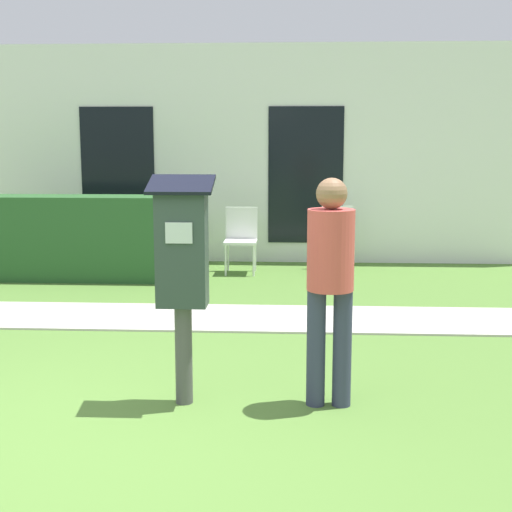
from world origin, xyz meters
The scene contains 9 objects.
ground_plane centered at (0.00, 0.00, 0.00)m, with size 40.00×40.00×0.00m, color #517A33.
sidewalk centered at (0.00, 2.97, 0.01)m, with size 12.00×1.10×0.02m.
building_facade centered at (0.00, 6.54, 1.60)m, with size 10.00×0.26×3.20m.
parking_meter centered at (0.48, 0.59, 1.02)m, with size 0.44×0.31×1.59m.
person_standing centered at (1.49, 0.60, 0.93)m, with size 0.32×0.32×1.58m.
outdoor_chair_left centered at (-0.83, 5.77, 0.53)m, with size 0.44×0.44×0.90m.
outdoor_chair_middle centered at (0.51, 5.56, 0.53)m, with size 0.44×0.44×0.90m.
outdoor_chair_right centered at (1.85, 5.81, 0.53)m, with size 0.44×0.44×0.90m.
hedge_row centered at (-1.59, 4.96, 0.55)m, with size 2.82×0.60×1.10m.
Camera 1 is at (1.24, -4.15, 1.84)m, focal length 50.00 mm.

